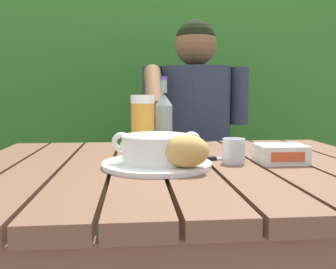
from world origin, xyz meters
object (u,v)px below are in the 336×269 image
object	(u,v)px
person_eating	(196,135)
butter_tub	(281,154)
beer_glass	(143,123)
table_knife	(215,159)
chair_near_diner	(189,178)
beer_bottle	(164,119)
serving_plate	(157,164)
soup_bowl	(157,148)
water_glass_small	(234,151)
bread_roll	(186,151)

from	to	relation	value
person_eating	butter_tub	xyz separation A→B (m)	(0.11, -0.69, 0.03)
beer_glass	table_knife	distance (m)	0.28
chair_near_diner	beer_bottle	size ratio (longest dim) A/B	4.13
table_knife	serving_plate	bearing A→B (deg)	-155.91
chair_near_diner	serving_plate	distance (m)	0.97
serving_plate	table_knife	xyz separation A→B (m)	(0.17, 0.07, -0.00)
soup_bowl	water_glass_small	size ratio (longest dim) A/B	3.44
person_eating	butter_tub	world-z (taller)	person_eating
chair_near_diner	bread_roll	xyz separation A→B (m)	(-0.16, -0.99, 0.30)
bread_roll	soup_bowl	bearing A→B (deg)	130.60
water_glass_small	serving_plate	bearing A→B (deg)	-172.05
person_eating	beer_glass	xyz separation A→B (m)	(-0.25, -0.46, 0.10)
butter_tub	table_knife	world-z (taller)	butter_tub
soup_bowl	bread_roll	distance (m)	0.10
bread_roll	butter_tub	xyz separation A→B (m)	(0.27, 0.09, -0.03)
serving_plate	beer_glass	bearing A→B (deg)	96.66
serving_plate	bread_roll	world-z (taller)	bread_roll
beer_glass	beer_bottle	xyz separation A→B (m)	(0.07, 0.07, 0.01)
chair_near_diner	bread_roll	bearing A→B (deg)	-99.22
chair_near_diner	butter_tub	distance (m)	0.94
soup_bowl	water_glass_small	xyz separation A→B (m)	(0.21, 0.03, -0.02)
beer_bottle	table_knife	xyz separation A→B (m)	(0.12, -0.25, -0.09)
beer_bottle	water_glass_small	xyz separation A→B (m)	(0.16, -0.29, -0.07)
person_eating	beer_glass	bearing A→B (deg)	-118.38
serving_plate	water_glass_small	distance (m)	0.21
person_eating	water_glass_small	distance (m)	0.68
table_knife	person_eating	bearing A→B (deg)	85.14
serving_plate	table_knife	distance (m)	0.18
butter_tub	water_glass_small	bearing A→B (deg)	174.88
chair_near_diner	butter_tub	world-z (taller)	chair_near_diner
serving_plate	beer_glass	world-z (taller)	beer_glass
person_eating	soup_bowl	world-z (taller)	person_eating
butter_tub	soup_bowl	bearing A→B (deg)	-176.95
person_eating	table_knife	world-z (taller)	person_eating
serving_plate	beer_bottle	bearing A→B (deg)	82.14
bread_roll	butter_tub	size ratio (longest dim) A/B	0.97
beer_glass	water_glass_small	distance (m)	0.33
bread_roll	beer_bottle	bearing A→B (deg)	92.76
soup_bowl	table_knife	world-z (taller)	soup_bowl
chair_near_diner	serving_plate	xyz separation A→B (m)	(-0.22, -0.91, 0.26)
water_glass_small	chair_near_diner	bearing A→B (deg)	88.92
bread_roll	beer_glass	xyz separation A→B (m)	(-0.09, 0.32, 0.04)
bread_roll	table_knife	bearing A→B (deg)	55.26
chair_near_diner	beer_glass	world-z (taller)	chair_near_diner
soup_bowl	butter_tub	distance (m)	0.33
table_knife	soup_bowl	bearing A→B (deg)	-155.91
chair_near_diner	bread_roll	distance (m)	1.04
beer_bottle	bread_roll	bearing A→B (deg)	-87.24
chair_near_diner	table_knife	distance (m)	0.88
person_eating	table_knife	xyz separation A→B (m)	(-0.05, -0.64, 0.01)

